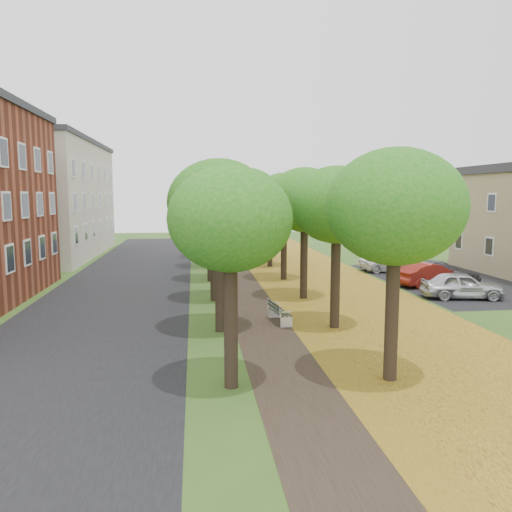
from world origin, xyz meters
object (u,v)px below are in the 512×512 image
object	(u,v)px
car_red	(429,274)
car_grey	(439,272)
bench	(279,312)
car_silver	(462,285)
car_white	(391,263)

from	to	relation	value
car_red	car_grey	distance (m)	1.20
bench	car_silver	distance (m)	11.25
car_red	car_white	distance (m)	5.93
car_grey	car_white	bearing A→B (deg)	28.13
car_white	bench	bearing A→B (deg)	137.03
car_silver	car_red	distance (m)	3.81
bench	car_grey	size ratio (longest dim) A/B	0.40
car_silver	car_grey	bearing A→B (deg)	-2.56
car_red	car_white	xyz separation A→B (m)	(0.00, 5.93, -0.09)
car_silver	car_grey	xyz separation A→B (m)	(1.01, 4.46, -0.00)
car_silver	car_red	bearing A→B (deg)	10.16
car_white	car_silver	bearing A→B (deg)	175.17
car_silver	car_white	distance (m)	9.74
car_grey	car_white	size ratio (longest dim) A/B	1.09
car_silver	car_white	world-z (taller)	car_silver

